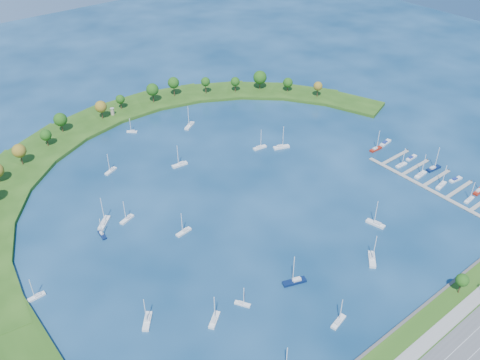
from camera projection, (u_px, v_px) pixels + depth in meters
ground at (239, 194)px, 259.89m from camera, size 700.00×700.00×0.00m
south_shoreline at (459, 354)px, 180.76m from camera, size 420.00×43.10×11.60m
breakwater at (109, 183)px, 266.52m from camera, size 286.74×247.64×2.00m
breakwater_trees at (123, 124)px, 299.03m from camera, size 236.69×92.24×14.09m
harbor_tower at (112, 111)px, 325.10m from camera, size 2.60×2.60×4.67m
dock_system at (443, 187)px, 264.79m from camera, size 24.28×82.00×1.60m
moored_boat_0 at (127, 219)px, 242.63m from camera, size 8.07×4.66×11.45m
moored_boat_1 at (295, 281)px, 209.45m from camera, size 10.24×5.97×14.53m
moored_boat_2 at (102, 234)px, 233.52m from camera, size 2.56×6.96×10.01m
moored_boat_3 at (214, 319)px, 193.36m from camera, size 7.98×6.73×12.08m
moored_boat_4 at (180, 164)px, 281.31m from camera, size 8.99×3.34×12.92m
moored_boat_5 at (242, 303)px, 199.96m from camera, size 4.81×6.35×9.34m
moored_boat_6 at (132, 131)px, 311.67m from camera, size 5.80×5.64×9.30m
moored_boat_7 at (376, 223)px, 239.77m from camera, size 4.48×9.34×13.23m
moored_boat_8 at (104, 222)px, 240.25m from camera, size 9.02×8.69×14.39m
moored_boat_9 at (36, 296)px, 202.91m from camera, size 7.15×2.26×10.40m
moored_boat_11 at (147, 320)px, 192.93m from camera, size 7.62×8.43×13.09m
moored_boat_12 at (184, 231)px, 235.11m from camera, size 8.08×3.19×11.56m
moored_boat_13 at (111, 170)px, 276.34m from camera, size 7.99×5.18×11.44m
moored_boat_14 at (281, 147)px, 296.48m from camera, size 9.76×5.74×13.86m
moored_boat_15 at (372, 259)px, 220.23m from camera, size 8.94×8.67×14.31m
moored_boat_16 at (260, 147)px, 296.16m from camera, size 8.34×3.34×11.92m
moored_boat_17 at (190, 125)px, 317.47m from camera, size 9.60×7.37×14.15m
moored_boat_18 at (338, 321)px, 192.66m from camera, size 8.30×3.98×11.76m
docked_boat_2 at (469, 199)px, 255.18m from camera, size 7.36×2.61×10.60m
docked_boat_3 at (479, 190)px, 261.14m from camera, size 9.08×3.31×13.06m
docked_boat_4 at (441, 185)px, 265.26m from camera, size 8.66×3.64×12.35m
docked_boat_5 at (455, 179)px, 269.76m from camera, size 8.23×3.25×1.63m
docked_boat_6 at (421, 174)px, 273.18m from camera, size 8.95×3.14×12.91m
docked_boat_7 at (434, 168)px, 278.08m from camera, size 9.47×3.59×13.59m
docked_boat_8 at (401, 164)px, 281.12m from camera, size 7.50×2.54×10.86m
docked_boat_9 at (411, 158)px, 287.31m from camera, size 7.95×2.54×1.60m
docked_boat_10 at (376, 149)px, 294.71m from camera, size 8.43×2.63×12.27m
docked_boat_11 at (385, 143)px, 300.62m from camera, size 9.35×3.84×1.85m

